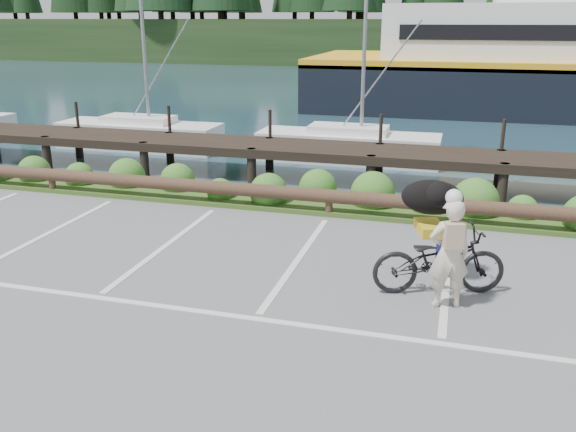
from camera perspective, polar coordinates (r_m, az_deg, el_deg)
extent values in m
plane|color=#5B5B5E|center=(9.24, -2.22, -8.51)|extent=(72.00, 72.00, 0.00)
plane|color=#1B3542|center=(56.16, 13.34, 12.12)|extent=(160.00, 160.00, 0.00)
cube|color=#3D5B21|center=(14.01, 4.44, 1.06)|extent=(34.00, 1.60, 0.10)
imported|color=black|center=(9.77, 13.94, -4.05)|extent=(2.18, 1.30, 1.08)
imported|color=beige|center=(9.23, 14.84, -3.44)|extent=(0.70, 0.57, 1.68)
ellipsoid|color=black|center=(10.11, 13.33, 1.71)|extent=(0.76, 1.09, 0.57)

